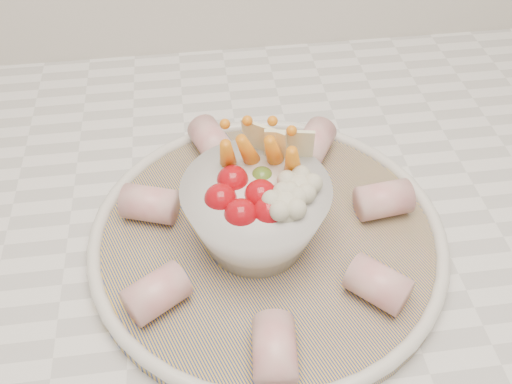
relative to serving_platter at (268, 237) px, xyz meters
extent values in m
cube|color=silver|center=(0.05, 0.03, -0.03)|extent=(2.04, 0.62, 0.04)
cylinder|color=navy|center=(0.00, 0.00, 0.00)|extent=(0.41, 0.41, 0.01)
torus|color=silver|center=(0.00, 0.00, 0.00)|extent=(0.32, 0.32, 0.01)
sphere|color=#A70A12|center=(-0.04, -0.01, 0.07)|extent=(0.03, 0.03, 0.03)
sphere|color=#A70A12|center=(-0.03, -0.03, 0.07)|extent=(0.03, 0.03, 0.03)
sphere|color=#A70A12|center=(0.00, -0.03, 0.07)|extent=(0.03, 0.03, 0.03)
sphere|color=#A70A12|center=(-0.03, 0.01, 0.07)|extent=(0.03, 0.03, 0.03)
sphere|color=#A70A12|center=(-0.01, -0.01, 0.07)|extent=(0.03, 0.03, 0.03)
sphere|color=#A70A12|center=(0.01, -0.02, 0.07)|extent=(0.03, 0.03, 0.03)
sphere|color=#4E7527|center=(0.00, 0.01, 0.06)|extent=(0.02, 0.02, 0.02)
cone|color=orange|center=(-0.01, 0.03, 0.08)|extent=(0.04, 0.04, 0.06)
cone|color=orange|center=(0.01, 0.02, 0.08)|extent=(0.04, 0.04, 0.06)
cone|color=orange|center=(0.02, 0.01, 0.08)|extent=(0.03, 0.04, 0.06)
cone|color=orange|center=(-0.03, 0.03, 0.08)|extent=(0.02, 0.04, 0.06)
sphere|color=beige|center=(0.02, -0.01, 0.07)|extent=(0.03, 0.03, 0.03)
sphere|color=beige|center=(0.01, -0.03, 0.07)|extent=(0.03, 0.03, 0.03)
cube|color=beige|center=(0.00, 0.04, 0.08)|extent=(0.04, 0.03, 0.04)
cube|color=beige|center=(0.02, 0.03, 0.08)|extent=(0.04, 0.02, 0.04)
cylinder|color=#C15860|center=(0.11, 0.01, 0.02)|extent=(0.05, 0.04, 0.03)
cylinder|color=#C15860|center=(0.06, 0.10, 0.02)|extent=(0.05, 0.06, 0.03)
cylinder|color=#C15860|center=(-0.04, 0.11, 0.02)|extent=(0.05, 0.06, 0.03)
cylinder|color=#C15860|center=(-0.10, 0.04, 0.02)|extent=(0.06, 0.05, 0.03)
cylinder|color=#C15860|center=(-0.10, -0.06, 0.02)|extent=(0.06, 0.05, 0.03)
cylinder|color=#C15860|center=(-0.01, -0.12, 0.02)|extent=(0.04, 0.05, 0.03)
cylinder|color=#C15860|center=(0.08, -0.08, 0.02)|extent=(0.06, 0.06, 0.03)
camera|label=1|loc=(-0.05, -0.32, 0.39)|focal=40.00mm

